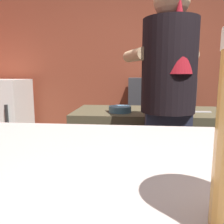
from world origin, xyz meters
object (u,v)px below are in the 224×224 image
bartender (168,103)px  chefs_knife (196,112)px  mini_fridge (2,120)px  mixing_bowl (120,109)px  bottle_soy (164,71)px  bottle_hot_sauce (158,70)px

bartender → chefs_knife: bartender is taller
chefs_knife → mini_fridge: bearing=154.6°
bartender → chefs_knife: size_ratio=7.24×
bartender → mixing_bowl: bartender is taller
mini_fridge → bartender: 2.54m
mixing_bowl → bottle_soy: size_ratio=0.76×
mini_fridge → mixing_bowl: size_ratio=6.15×
bartender → chefs_knife: (0.28, 0.40, -0.12)m
mixing_bowl → chefs_knife: bearing=6.1°
mixing_bowl → bottle_hot_sauce: (0.40, 1.21, 0.32)m
mixing_bowl → chefs_knife: (0.61, 0.07, -0.02)m
bartender → mixing_bowl: 0.48m
mixing_bowl → bottle_soy: bottle_soy is taller
bottle_hot_sauce → mixing_bowl: bearing=-108.4°
mini_fridge → bartender: bearing=-35.9°
bartender → chefs_knife: bearing=-53.4°
mixing_bowl → bottle_hot_sauce: 1.32m
mini_fridge → bartender: (2.03, -1.47, 0.45)m
mixing_bowl → bottle_soy: 1.47m
bartender → bottle_hot_sauce: bearing=-21.6°
mini_fridge → bottle_soy: 2.30m
mixing_bowl → chefs_knife: mixing_bowl is taller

